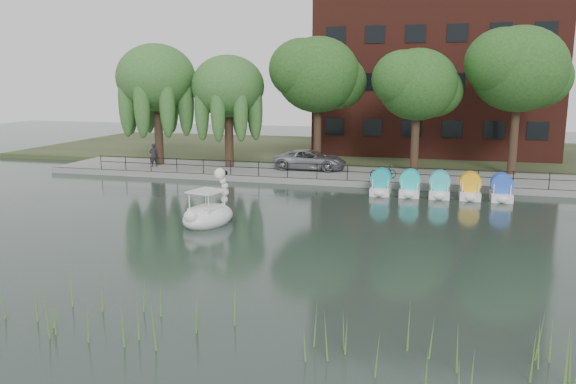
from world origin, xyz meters
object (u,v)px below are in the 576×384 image
at_px(swan_boat, 209,212).
at_px(minivan, 310,158).
at_px(pedestrian, 154,153).
at_px(bicycle, 383,171).

bearing_deg(swan_boat, minivan, 98.56).
bearing_deg(pedestrian, swan_boat, 85.10).
distance_m(bicycle, pedestrian, 17.01).
xyz_separation_m(pedestrian, swan_boat, (9.98, -13.33, -0.83)).
xyz_separation_m(minivan, pedestrian, (-11.54, -1.64, 0.17)).
height_order(bicycle, swan_boat, swan_boat).
bearing_deg(bicycle, minivan, 47.60).
bearing_deg(minivan, pedestrian, 98.29).
xyz_separation_m(bicycle, pedestrian, (-16.98, 0.80, 0.49)).
bearing_deg(bicycle, swan_boat, 132.57).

